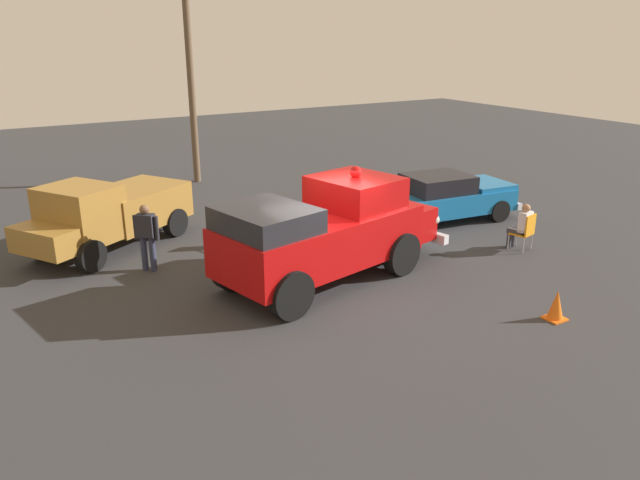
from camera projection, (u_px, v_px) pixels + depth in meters
ground_plane at (332, 285)px, 14.11m from camera, size 60.00×60.00×0.00m
vintage_fire_truck at (327, 231)px, 14.08m from camera, size 6.28×3.46×2.59m
classic_hot_rod at (446, 197)px, 18.72m from camera, size 4.53×2.31×1.46m
parked_pickup at (108, 213)px, 16.23m from camera, size 5.03×4.04×1.90m
lawn_chair_near_truck at (526, 230)px, 16.11m from camera, size 0.60×0.60×1.02m
lawn_chair_by_car at (252, 226)px, 16.39m from camera, size 0.64×0.64×1.02m
spectator_seated at (521, 225)px, 16.16m from camera, size 0.49×0.60×1.29m
spectator_standing at (147, 233)px, 14.66m from camera, size 0.55×0.49×1.68m
utility_pole at (190, 74)px, 22.49m from camera, size 1.67×0.56×7.81m
traffic_cone at (556, 306)px, 12.33m from camera, size 0.40×0.40×0.64m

